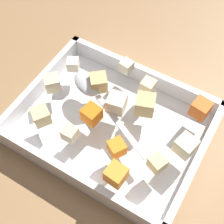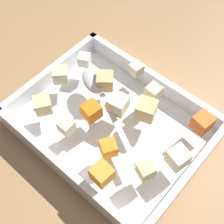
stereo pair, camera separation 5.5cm
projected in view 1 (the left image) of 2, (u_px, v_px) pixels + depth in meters
name	position (u px, v px, depth m)	size (l,w,h in m)	color
ground_plane	(101.00, 130.00, 0.61)	(4.00, 4.00, 0.00)	#936D47
baking_dish	(112.00, 126.00, 0.59)	(0.34, 0.27, 0.05)	silver
carrot_chunk_near_right	(92.00, 114.00, 0.55)	(0.03, 0.03, 0.03)	orange
carrot_chunk_heap_side	(116.00, 174.00, 0.48)	(0.03, 0.03, 0.03)	orange
carrot_chunk_corner_se	(117.00, 148.00, 0.51)	(0.03, 0.03, 0.03)	orange
carrot_chunk_far_right	(201.00, 108.00, 0.55)	(0.03, 0.03, 0.03)	orange
potato_chunk_corner_ne	(52.00, 83.00, 0.58)	(0.03, 0.03, 0.03)	beige
potato_chunk_under_handle	(145.00, 104.00, 0.55)	(0.03, 0.03, 0.03)	tan
potato_chunk_near_left	(186.00, 146.00, 0.51)	(0.03, 0.03, 0.03)	beige
potato_chunk_mid_right	(41.00, 116.00, 0.54)	(0.03, 0.03, 0.03)	#E0CC89
potato_chunk_corner_nw	(117.00, 103.00, 0.56)	(0.03, 0.03, 0.03)	beige
potato_chunk_rim_edge	(70.00, 133.00, 0.53)	(0.02, 0.02, 0.02)	beige
potato_chunk_heap_top	(157.00, 163.00, 0.50)	(0.02, 0.02, 0.02)	#E0CC89
potato_chunk_corner_sw	(99.00, 83.00, 0.58)	(0.03, 0.03, 0.03)	tan
potato_chunk_center	(148.00, 86.00, 0.58)	(0.02, 0.02, 0.02)	beige
parsnip_chunk_front_center	(127.00, 66.00, 0.61)	(0.02, 0.02, 0.02)	beige
parsnip_chunk_back_center	(73.00, 64.00, 0.61)	(0.02, 0.02, 0.02)	silver
serving_spoon	(91.00, 89.00, 0.58)	(0.21, 0.12, 0.02)	silver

